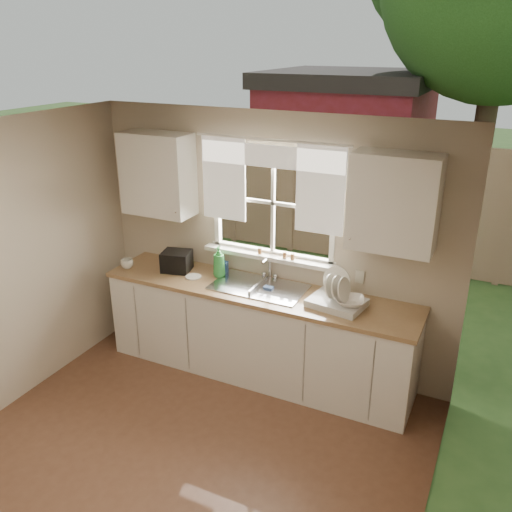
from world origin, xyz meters
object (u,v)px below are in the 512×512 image
at_px(cup, 127,264).
at_px(black_appliance, 177,261).
at_px(soap_bottle_a, 219,261).
at_px(dish_rack, 337,299).

height_order(cup, black_appliance, black_appliance).
bearing_deg(soap_bottle_a, cup, -164.83).
bearing_deg(cup, soap_bottle_a, 25.54).
distance_m(soap_bottle_a, cup, 0.97).
bearing_deg(black_appliance, soap_bottle_a, -7.04).
bearing_deg(black_appliance, dish_rack, -15.54).
distance_m(dish_rack, cup, 2.18).
distance_m(dish_rack, soap_bottle_a, 1.24).
bearing_deg(dish_rack, soap_bottle_a, 175.16).
xyz_separation_m(soap_bottle_a, cup, (-0.94, -0.23, -0.11)).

